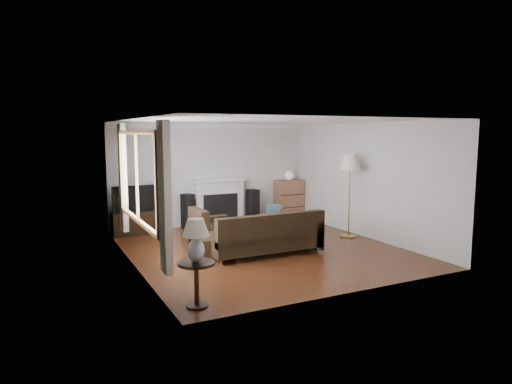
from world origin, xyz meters
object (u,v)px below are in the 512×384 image
bookshelf (289,199)px  side_table (197,284)px  coffee_table (229,230)px  sectional_sofa (264,234)px  floor_lamp (349,196)px  tv_stand (136,223)px

bookshelf → side_table: 6.41m
coffee_table → bookshelf: bearing=52.6°
sectional_sofa → side_table: bearing=-136.0°
sectional_sofa → coffee_table: 1.39m
coffee_table → floor_lamp: (2.45, -0.95, 0.69)m
coffee_table → side_table: size_ratio=1.83×
floor_lamp → sectional_sofa: bearing=-169.5°
tv_stand → side_table: 4.76m
bookshelf → sectional_sofa: (-2.24, -2.87, -0.14)m
tv_stand → floor_lamp: bearing=-30.2°
tv_stand → sectional_sofa: bearing=-57.5°
bookshelf → tv_stand: bearing=-179.4°
sectional_sofa → tv_stand: bearing=122.5°
floor_lamp → side_table: size_ratio=2.99×
tv_stand → floor_lamp: (4.11, -2.40, 0.65)m
sectional_sofa → floor_lamp: (2.31, 0.43, 0.53)m
bookshelf → floor_lamp: size_ratio=0.57×
sectional_sofa → coffee_table: (-0.14, 1.37, -0.16)m
tv_stand → bookshelf: 4.05m
coffee_table → side_table: (-1.86, -3.30, 0.09)m
bookshelf → side_table: (-4.24, -4.80, -0.21)m
sectional_sofa → floor_lamp: 2.41m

